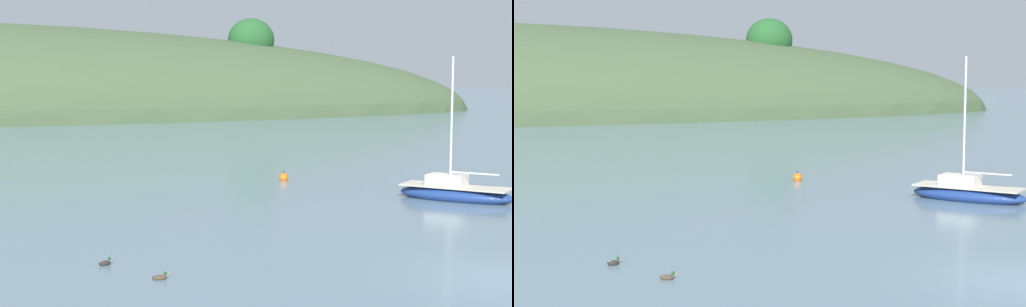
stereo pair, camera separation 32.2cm
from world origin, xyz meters
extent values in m
ellipsoid|color=#235628|center=(18.72, 76.47, 8.95)|extent=(5.68, 5.17, 5.17)
ellipsoid|color=navy|center=(5.44, 11.26, 0.20)|extent=(4.12, 4.59, 0.74)
cube|color=beige|center=(5.44, 11.26, 0.54)|extent=(3.79, 4.23, 0.06)
cube|color=silver|center=(5.21, 11.55, 0.77)|extent=(1.72, 1.79, 0.46)
cylinder|color=silver|center=(5.30, 11.44, 3.13)|extent=(0.09, 0.09, 5.19)
cylinder|color=silver|center=(5.90, 10.68, 1.12)|extent=(1.27, 1.56, 0.07)
sphere|color=orange|center=(1.01, 18.92, 0.12)|extent=(0.44, 0.44, 0.44)
cylinder|color=black|center=(1.01, 18.92, 0.39)|extent=(0.04, 0.04, 0.10)
ellipsoid|color=#473828|center=(-8.36, 2.95, 0.04)|extent=(0.37, 0.24, 0.16)
sphere|color=#1E4723|center=(-8.21, 2.93, 0.16)|extent=(0.09, 0.09, 0.09)
cone|color=gold|center=(-8.15, 2.91, 0.15)|extent=(0.05, 0.04, 0.04)
cone|color=#473828|center=(-8.51, 2.98, 0.08)|extent=(0.09, 0.08, 0.08)
ellipsoid|color=#2D2823|center=(-9.41, 4.88, 0.04)|extent=(0.38, 0.32, 0.16)
sphere|color=#1E4723|center=(-9.29, 4.95, 0.16)|extent=(0.09, 0.09, 0.09)
cone|color=gold|center=(-9.23, 4.98, 0.15)|extent=(0.06, 0.05, 0.04)
cone|color=#2D2823|center=(-9.55, 4.81, 0.08)|extent=(0.10, 0.10, 0.08)
camera|label=1|loc=(-12.35, -16.06, 5.10)|focal=56.14mm
camera|label=2|loc=(-12.05, -16.16, 5.10)|focal=56.14mm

